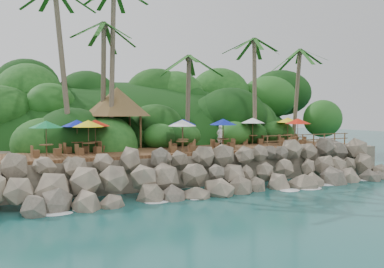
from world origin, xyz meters
name	(u,v)px	position (x,y,z in m)	size (l,w,h in m)	color
ground	(235,196)	(0.00, 0.00, 0.00)	(140.00, 140.00, 0.00)	#19514F
land_base	(147,153)	(0.00, 16.00, 1.05)	(32.00, 25.20, 2.10)	gray
jungle_hill	(126,155)	(0.00, 23.50, 0.00)	(44.80, 28.00, 15.40)	#143811
seawall	(219,172)	(0.00, 2.00, 1.15)	(29.00, 4.00, 2.30)	gray
terrace	(192,150)	(0.00, 6.00, 2.20)	(26.00, 5.00, 0.20)	brown
jungle_foliage	(151,165)	(0.00, 15.00, 0.00)	(44.00, 16.00, 12.00)	#143811
foam_line	(232,194)	(0.00, 0.30, 0.03)	(25.20, 0.80, 0.06)	white
palms	(178,25)	(0.19, 8.97, 11.86)	(26.91, 6.69, 13.56)	brown
palapa	(117,102)	(-4.56, 9.76, 5.79)	(5.21, 5.21, 4.60)	brown
dining_clusters	(186,124)	(-0.49, 5.96, 4.13)	(22.22, 5.23, 2.20)	brown
railing	(308,139)	(8.88, 3.65, 2.91)	(8.30, 0.10, 1.00)	brown
waiter	(220,136)	(2.75, 6.71, 3.14)	(0.61, 0.40, 1.68)	white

